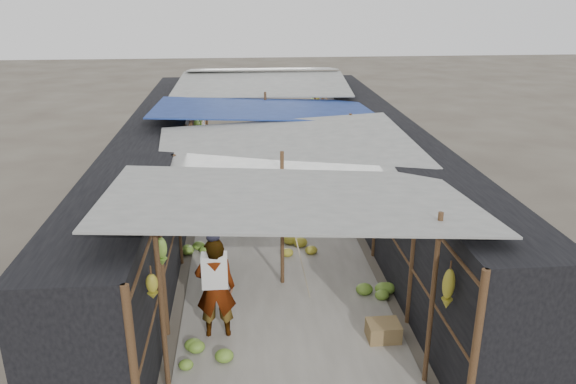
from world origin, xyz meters
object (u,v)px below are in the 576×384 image
object	(u,v)px
crate_near	(306,220)
vendor_seated	(318,187)
black_basin	(302,170)
shopper_blue	(256,198)
vendor_elderly	(216,288)

from	to	relation	value
crate_near	vendor_seated	world-z (taller)	vendor_seated
black_basin	shopper_blue	bearing A→B (deg)	-109.44
shopper_blue	vendor_seated	size ratio (longest dim) A/B	2.01
vendor_elderly	black_basin	bearing A→B (deg)	-106.67
crate_near	vendor_elderly	bearing A→B (deg)	-118.60
black_basin	vendor_seated	world-z (taller)	vendor_seated
shopper_blue	vendor_seated	distance (m)	2.51
crate_near	shopper_blue	bearing A→B (deg)	-172.48
crate_near	vendor_elderly	xyz separation A→B (m)	(-1.93, -4.24, 0.70)
shopper_blue	vendor_seated	xyz separation A→B (m)	(1.67, 1.82, -0.43)
vendor_elderly	shopper_blue	distance (m)	4.07
shopper_blue	vendor_seated	bearing A→B (deg)	42.11
crate_near	vendor_elderly	size ratio (longest dim) A/B	0.32
vendor_seated	shopper_blue	bearing A→B (deg)	-57.23
crate_near	shopper_blue	xyz separation A→B (m)	(-1.17, -0.24, 0.69)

